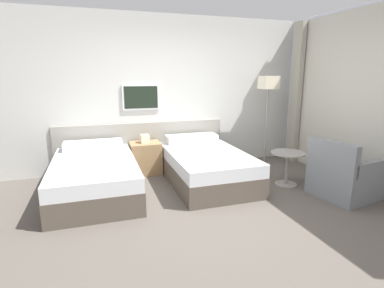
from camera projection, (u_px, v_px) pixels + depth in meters
ground_plane at (210, 211)px, 3.78m from camera, size 16.00×16.00×0.00m
wall_headboard at (168, 97)px, 5.40m from camera, size 10.00×0.10×2.70m
bed_near_door at (95, 176)px, 4.29m from camera, size 1.15×1.92×0.63m
bed_near_window at (205, 166)px, 4.80m from camera, size 1.15×1.92×0.63m
nightstand at (146, 158)px, 5.18m from camera, size 0.51×0.44×0.69m
floor_lamp at (268, 89)px, 5.41m from camera, size 0.29×0.29×1.66m
side_table at (287, 162)px, 4.61m from camera, size 0.52×0.52×0.52m
armchair at (343, 178)px, 4.18m from camera, size 0.84×0.84×0.83m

